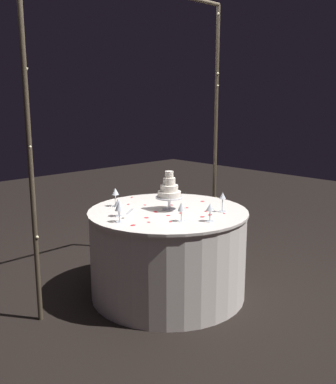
{
  "coord_description": "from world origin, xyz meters",
  "views": [
    {
      "loc": [
        -2.37,
        -2.45,
        1.6
      ],
      "look_at": [
        0.0,
        0.0,
        0.87
      ],
      "focal_mm": 40.6,
      "sensor_mm": 36.0,
      "label": 1
    }
  ],
  "objects_px": {
    "wine_glass_2": "(119,207)",
    "wine_glass_3": "(181,208)",
    "wine_glass_5": "(223,197)",
    "main_table": "(168,253)",
    "decorative_arch": "(139,101)",
    "wine_glass_0": "(118,203)",
    "wine_glass_1": "(115,193)",
    "wine_glass_4": "(210,208)",
    "cake_knife": "(127,214)",
    "tiered_cake": "(169,190)"
  },
  "relations": [
    {
      "from": "wine_glass_2",
      "to": "wine_glass_3",
      "type": "relative_size",
      "value": 1.11
    },
    {
      "from": "wine_glass_5",
      "to": "wine_glass_2",
      "type": "bearing_deg",
      "value": 156.4
    },
    {
      "from": "main_table",
      "to": "wine_glass_2",
      "type": "height_order",
      "value": "wine_glass_2"
    },
    {
      "from": "decorative_arch",
      "to": "wine_glass_0",
      "type": "bearing_deg",
      "value": -152.25
    },
    {
      "from": "wine_glass_0",
      "to": "wine_glass_1",
      "type": "xyz_separation_m",
      "value": [
        0.18,
        0.27,
        0.02
      ]
    },
    {
      "from": "decorative_arch",
      "to": "wine_glass_4",
      "type": "relative_size",
      "value": 18.59
    },
    {
      "from": "decorative_arch",
      "to": "wine_glass_2",
      "type": "distance_m",
      "value": 0.96
    },
    {
      "from": "wine_glass_4",
      "to": "wine_glass_5",
      "type": "height_order",
      "value": "wine_glass_5"
    },
    {
      "from": "decorative_arch",
      "to": "cake_knife",
      "type": "relative_size",
      "value": 9.99
    },
    {
      "from": "wine_glass_4",
      "to": "wine_glass_5",
      "type": "xyz_separation_m",
      "value": [
        0.28,
        0.11,
        0.02
      ]
    },
    {
      "from": "wine_glass_5",
      "to": "wine_glass_1",
      "type": "bearing_deg",
      "value": 124.25
    },
    {
      "from": "wine_glass_1",
      "to": "wine_glass_3",
      "type": "distance_m",
      "value": 0.71
    },
    {
      "from": "main_table",
      "to": "wine_glass_1",
      "type": "height_order",
      "value": "wine_glass_1"
    },
    {
      "from": "wine_glass_1",
      "to": "wine_glass_5",
      "type": "height_order",
      "value": "wine_glass_5"
    },
    {
      "from": "wine_glass_5",
      "to": "wine_glass_3",
      "type": "bearing_deg",
      "value": 175.43
    },
    {
      "from": "wine_glass_3",
      "to": "cake_knife",
      "type": "distance_m",
      "value": 0.47
    },
    {
      "from": "wine_glass_0",
      "to": "wine_glass_2",
      "type": "distance_m",
      "value": 0.16
    },
    {
      "from": "wine_glass_1",
      "to": "wine_glass_3",
      "type": "relative_size",
      "value": 1.09
    },
    {
      "from": "wine_glass_1",
      "to": "wine_glass_3",
      "type": "bearing_deg",
      "value": -84.42
    },
    {
      "from": "decorative_arch",
      "to": "wine_glass_1",
      "type": "bearing_deg",
      "value": 164.89
    },
    {
      "from": "decorative_arch",
      "to": "wine_glass_4",
      "type": "xyz_separation_m",
      "value": [
        -0.01,
        -0.79,
        -0.77
      ]
    },
    {
      "from": "tiered_cake",
      "to": "wine_glass_2",
      "type": "distance_m",
      "value": 0.52
    },
    {
      "from": "wine_glass_0",
      "to": "wine_glass_5",
      "type": "distance_m",
      "value": 0.82
    },
    {
      "from": "wine_glass_1",
      "to": "cake_knife",
      "type": "distance_m",
      "value": 0.32
    },
    {
      "from": "wine_glass_1",
      "to": "wine_glass_4",
      "type": "bearing_deg",
      "value": -75.64
    },
    {
      "from": "wine_glass_0",
      "to": "main_table",
      "type": "bearing_deg",
      "value": -17.94
    },
    {
      "from": "wine_glass_3",
      "to": "cake_knife",
      "type": "xyz_separation_m",
      "value": [
        -0.17,
        0.42,
        -0.1
      ]
    },
    {
      "from": "wine_glass_1",
      "to": "cake_knife",
      "type": "relative_size",
      "value": 0.63
    },
    {
      "from": "wine_glass_2",
      "to": "wine_glass_4",
      "type": "bearing_deg",
      "value": -42.74
    },
    {
      "from": "cake_knife",
      "to": "wine_glass_4",
      "type": "bearing_deg",
      "value": -61.17
    },
    {
      "from": "decorative_arch",
      "to": "wine_glass_5",
      "type": "height_order",
      "value": "decorative_arch"
    },
    {
      "from": "wine_glass_0",
      "to": "wine_glass_3",
      "type": "height_order",
      "value": "wine_glass_3"
    },
    {
      "from": "tiered_cake",
      "to": "wine_glass_0",
      "type": "xyz_separation_m",
      "value": [
        -0.42,
        0.12,
        -0.06
      ]
    },
    {
      "from": "main_table",
      "to": "cake_knife",
      "type": "height_order",
      "value": "cake_knife"
    },
    {
      "from": "wine_glass_3",
      "to": "wine_glass_0",
      "type": "bearing_deg",
      "value": 119.76
    },
    {
      "from": "wine_glass_4",
      "to": "wine_glass_5",
      "type": "bearing_deg",
      "value": 21.75
    },
    {
      "from": "main_table",
      "to": "wine_glass_3",
      "type": "distance_m",
      "value": 0.57
    },
    {
      "from": "main_table",
      "to": "wine_glass_3",
      "type": "bearing_deg",
      "value": -117.23
    },
    {
      "from": "tiered_cake",
      "to": "main_table",
      "type": "bearing_deg",
      "value": -162.16
    },
    {
      "from": "wine_glass_5",
      "to": "wine_glass_4",
      "type": "bearing_deg",
      "value": -158.25
    },
    {
      "from": "tiered_cake",
      "to": "wine_glass_3",
      "type": "bearing_deg",
      "value": -119.63
    },
    {
      "from": "decorative_arch",
      "to": "tiered_cake",
      "type": "distance_m",
      "value": 0.78
    },
    {
      "from": "wine_glass_3",
      "to": "cake_knife",
      "type": "relative_size",
      "value": 0.58
    },
    {
      "from": "wine_glass_1",
      "to": "wine_glass_5",
      "type": "relative_size",
      "value": 0.99
    },
    {
      "from": "wine_glass_4",
      "to": "wine_glass_5",
      "type": "distance_m",
      "value": 0.31
    },
    {
      "from": "wine_glass_0",
      "to": "wine_glass_3",
      "type": "bearing_deg",
      "value": -60.24
    },
    {
      "from": "wine_glass_5",
      "to": "tiered_cake",
      "type": "bearing_deg",
      "value": 127.01
    },
    {
      "from": "decorative_arch",
      "to": "main_table",
      "type": "relative_size",
      "value": 1.92
    },
    {
      "from": "wine_glass_1",
      "to": "wine_glass_5",
      "type": "xyz_separation_m",
      "value": [
        0.5,
        -0.74,
        -0.0
      ]
    },
    {
      "from": "wine_glass_4",
      "to": "wine_glass_5",
      "type": "relative_size",
      "value": 0.84
    }
  ]
}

